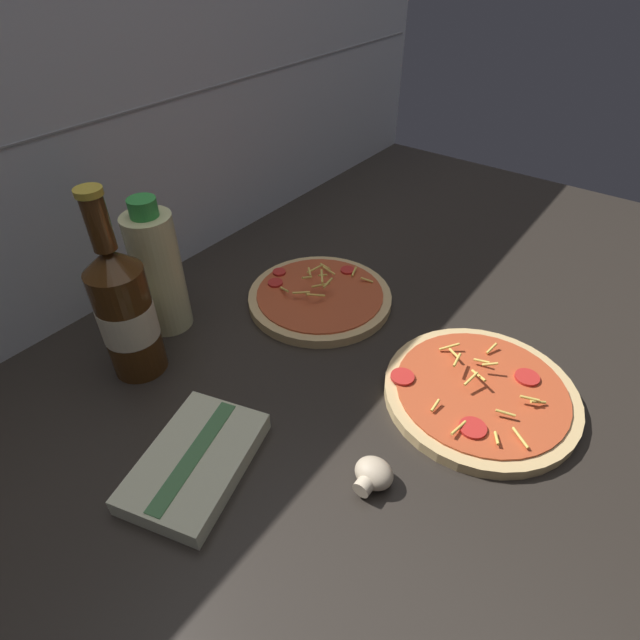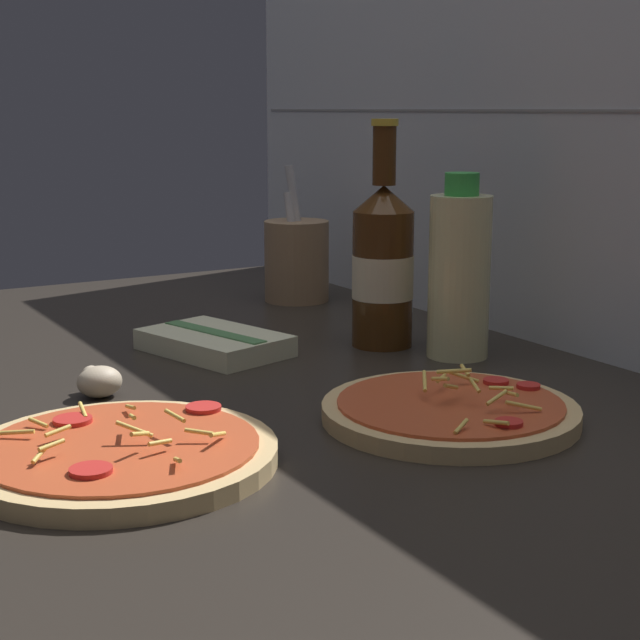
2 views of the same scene
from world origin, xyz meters
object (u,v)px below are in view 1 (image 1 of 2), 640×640
object	(u,v)px
mushroom_left	(373,475)
oil_bottle	(158,271)
pizza_far	(320,297)
beer_bottle	(125,311)
pizza_near	(480,393)
dish_towel	(196,461)

from	to	relation	value
mushroom_left	oil_bottle	bearing A→B (deg)	82.58
oil_bottle	mushroom_left	world-z (taller)	oil_bottle
pizza_far	beer_bottle	bearing A→B (deg)	158.07
beer_bottle	mushroom_left	xyz separation A→B (cm)	(3.54, -35.95, -8.31)
pizza_near	pizza_far	distance (cm)	29.83
pizza_near	mushroom_left	world-z (taller)	pizza_near
beer_bottle	dish_towel	world-z (taller)	beer_bottle
mushroom_left	dish_towel	world-z (taller)	mushroom_left
pizza_far	dish_towel	distance (cm)	34.90
oil_bottle	dish_towel	bearing A→B (deg)	-123.91
pizza_far	dish_towel	bearing A→B (deg)	-166.98
beer_bottle	mushroom_left	size ratio (longest dim) A/B	5.68
pizza_near	pizza_far	bearing A→B (deg)	81.47
oil_bottle	dish_towel	size ratio (longest dim) A/B	1.10
pizza_near	dish_towel	world-z (taller)	pizza_near
pizza_far	oil_bottle	xyz separation A→B (cm)	(-18.40, 15.35, 8.67)
pizza_far	beer_bottle	xyz separation A→B (cm)	(-27.20, 10.95, 8.97)
mushroom_left	pizza_far	bearing A→B (deg)	46.59
beer_bottle	mushroom_left	world-z (taller)	beer_bottle
oil_bottle	mushroom_left	xyz separation A→B (cm)	(-5.26, -40.35, -8.02)
beer_bottle	oil_bottle	distance (cm)	9.84
pizza_far	mushroom_left	size ratio (longest dim) A/B	4.99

